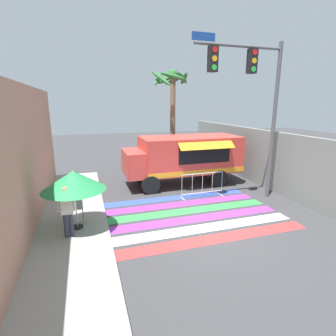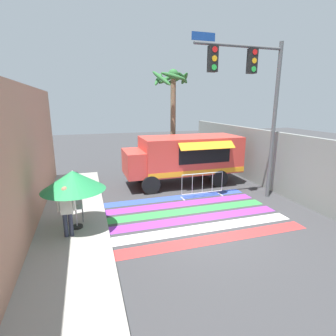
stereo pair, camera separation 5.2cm
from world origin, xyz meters
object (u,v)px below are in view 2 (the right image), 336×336
at_px(traffic_signal_pole, 252,88).
at_px(barricade_front, 202,185).
at_px(folding_chair, 76,204).
at_px(palm_tree, 172,97).
at_px(patio_umbrella, 73,181).
at_px(food_truck, 182,156).
at_px(vendor_person, 67,209).

xyz_separation_m(traffic_signal_pole, barricade_front, (-1.61, 0.84, -4.12)).
height_order(traffic_signal_pole, folding_chair, traffic_signal_pole).
distance_m(barricade_front, palm_tree, 6.20).
distance_m(traffic_signal_pole, palm_tree, 5.87).
bearing_deg(patio_umbrella, barricade_front, 18.44).
xyz_separation_m(food_truck, traffic_signal_pole, (1.80, -2.96, 3.18)).
relative_size(traffic_signal_pole, folding_chair, 6.88).
bearing_deg(palm_tree, folding_chair, -132.37).
xyz_separation_m(food_truck, barricade_front, (0.19, -2.12, -0.93)).
bearing_deg(barricade_front, patio_umbrella, -161.56).
relative_size(folding_chair, barricade_front, 0.48).
distance_m(folding_chair, barricade_front, 5.37).
bearing_deg(food_truck, traffic_signal_pole, -58.65).
bearing_deg(folding_chair, vendor_person, -90.94).
relative_size(food_truck, patio_umbrella, 2.96).
bearing_deg(patio_umbrella, palm_tree, 50.60).
distance_m(vendor_person, palm_tree, 9.69).
bearing_deg(vendor_person, patio_umbrella, 58.41).
height_order(folding_chair, palm_tree, palm_tree).
bearing_deg(vendor_person, barricade_front, 14.06).
height_order(food_truck, barricade_front, food_truck).
xyz_separation_m(traffic_signal_pole, folding_chair, (-6.86, -0.26, -3.96)).
xyz_separation_m(folding_chair, vendor_person, (-0.21, -1.17, 0.32)).
bearing_deg(barricade_front, palm_tree, 87.93).
bearing_deg(traffic_signal_pole, food_truck, 121.35).
height_order(food_truck, folding_chair, food_truck).
relative_size(folding_chair, palm_tree, 0.16).
bearing_deg(food_truck, vendor_person, -140.24).
bearing_deg(barricade_front, folding_chair, -168.18).
bearing_deg(palm_tree, patio_umbrella, -129.40).
bearing_deg(vendor_person, food_truck, 31.30).
height_order(folding_chair, barricade_front, barricade_front).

